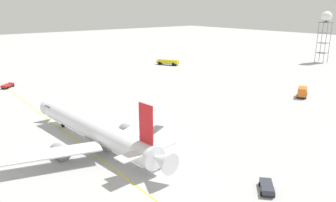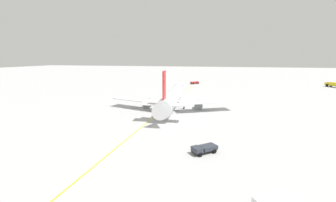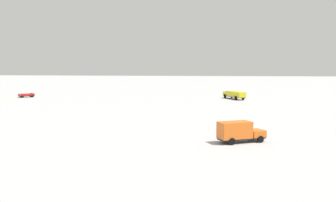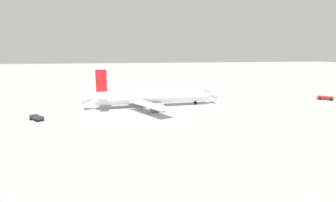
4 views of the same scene
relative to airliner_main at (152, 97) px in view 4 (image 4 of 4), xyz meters
The scene contains 5 objects.
ground_plane 3.45m from the airliner_main, 44.77° to the right, with size 600.00×600.00×0.00m, color #B2B2B2.
airliner_main is the anchor object (origin of this frame).
baggage_truck_truck 33.29m from the airliner_main, 68.87° to the right, with size 4.23×4.05×1.22m.
ops_pickup_truck 62.33m from the airliner_main, 91.21° to the left, with size 4.96×4.88×1.41m.
taxiway_centreline 6.34m from the airliner_main, 112.60° to the left, with size 1.45×141.25×0.01m.
Camera 4 is at (84.22, -9.17, 17.57)m, focal length 29.84 mm.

